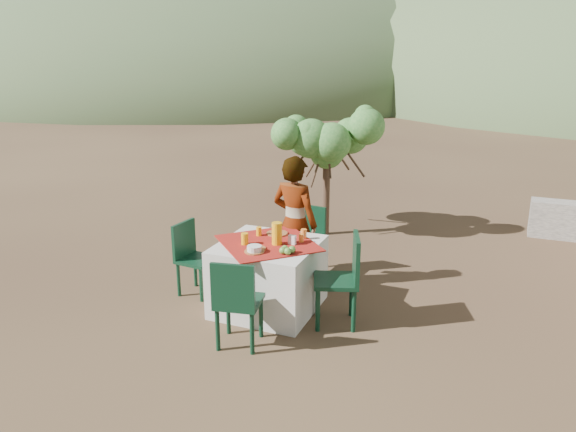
# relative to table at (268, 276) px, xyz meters

# --- Properties ---
(ground) EXTENTS (160.00, 160.00, 0.00)m
(ground) POSITION_rel_table_xyz_m (0.35, 0.42, -0.38)
(ground) COLOR #352218
(ground) RESTS_ON ground
(table) EXTENTS (1.30, 1.30, 0.76)m
(table) POSITION_rel_table_xyz_m (0.00, 0.00, 0.00)
(table) COLOR silver
(table) RESTS_ON ground
(chair_far) EXTENTS (0.45, 0.45, 0.87)m
(chair_far) POSITION_rel_table_xyz_m (0.05, 1.07, 0.10)
(chair_far) COLOR black
(chair_far) RESTS_ON ground
(chair_near) EXTENTS (0.48, 0.48, 0.89)m
(chair_near) POSITION_rel_table_xyz_m (0.07, -0.88, 0.12)
(chair_near) COLOR black
(chair_near) RESTS_ON ground
(chair_left) EXTENTS (0.43, 0.43, 0.85)m
(chair_left) POSITION_rel_table_xyz_m (-0.98, 0.05, 0.09)
(chair_left) COLOR black
(chair_left) RESTS_ON ground
(chair_right) EXTENTS (0.56, 0.56, 0.96)m
(chair_right) POSITION_rel_table_xyz_m (0.86, -0.04, 0.15)
(chair_right) COLOR black
(chair_right) RESTS_ON ground
(person) EXTENTS (0.64, 0.49, 1.59)m
(person) POSITION_rel_table_xyz_m (0.05, 0.65, 0.41)
(person) COLOR #8C6651
(person) RESTS_ON ground
(shrub_tree) EXTENTS (1.46, 1.43, 1.71)m
(shrub_tree) POSITION_rel_table_xyz_m (-0.17, 2.71, 0.97)
(shrub_tree) COLOR #473323
(shrub_tree) RESTS_ON ground
(hill_near_left) EXTENTS (40.00, 40.00, 16.00)m
(hill_near_left) POSITION_rel_table_xyz_m (-17.65, 30.42, -0.38)
(hill_near_left) COLOR #3B522E
(hill_near_left) RESTS_ON ground
(hill_far_center) EXTENTS (60.00, 60.00, 24.00)m
(hill_far_center) POSITION_rel_table_xyz_m (-3.65, 52.42, -0.38)
(hill_far_center) COLOR gray
(hill_far_center) RESTS_ON ground
(plate_far) EXTENTS (0.24, 0.24, 0.01)m
(plate_far) POSITION_rel_table_xyz_m (-0.02, 0.30, 0.39)
(plate_far) COLOR brown
(plate_far) RESTS_ON table
(plate_near) EXTENTS (0.20, 0.20, 0.01)m
(plate_near) POSITION_rel_table_xyz_m (-0.03, -0.23, 0.39)
(plate_near) COLOR brown
(plate_near) RESTS_ON table
(glass_far) EXTENTS (0.06, 0.06, 0.10)m
(glass_far) POSITION_rel_table_xyz_m (-0.19, 0.18, 0.43)
(glass_far) COLOR #F09F0F
(glass_far) RESTS_ON table
(glass_near) EXTENTS (0.08, 0.08, 0.12)m
(glass_near) POSITION_rel_table_xyz_m (-0.20, -0.14, 0.44)
(glass_near) COLOR #F09F0F
(glass_near) RESTS_ON table
(juice_pitcher) EXTENTS (0.11, 0.11, 0.24)m
(juice_pitcher) POSITION_rel_table_xyz_m (0.11, -0.01, 0.50)
(juice_pitcher) COLOR #F09F0F
(juice_pitcher) RESTS_ON table
(bowl_plate) EXTENTS (0.21, 0.21, 0.01)m
(bowl_plate) POSITION_rel_table_xyz_m (-0.01, -0.31, 0.39)
(bowl_plate) COLOR brown
(bowl_plate) RESTS_ON table
(white_bowl) EXTENTS (0.15, 0.15, 0.06)m
(white_bowl) POSITION_rel_table_xyz_m (-0.01, -0.31, 0.42)
(white_bowl) COLOR silver
(white_bowl) RESTS_ON bowl_plate
(jar_left) EXTENTS (0.05, 0.05, 0.09)m
(jar_left) POSITION_rel_table_xyz_m (0.32, 0.16, 0.42)
(jar_left) COLOR orange
(jar_left) RESTS_ON table
(jar_right) EXTENTS (0.06, 0.06, 0.10)m
(jar_right) POSITION_rel_table_xyz_m (0.30, 0.28, 0.43)
(jar_right) COLOR orange
(jar_right) RESTS_ON table
(napkin_holder) EXTENTS (0.08, 0.05, 0.10)m
(napkin_holder) POSITION_rel_table_xyz_m (0.26, 0.05, 0.43)
(napkin_holder) COLOR silver
(napkin_holder) RESTS_ON table
(fruit_cluster) EXTENTS (0.15, 0.14, 0.07)m
(fruit_cluster) POSITION_rel_table_xyz_m (0.31, -0.23, 0.42)
(fruit_cluster) COLOR #568A32
(fruit_cluster) RESTS_ON table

